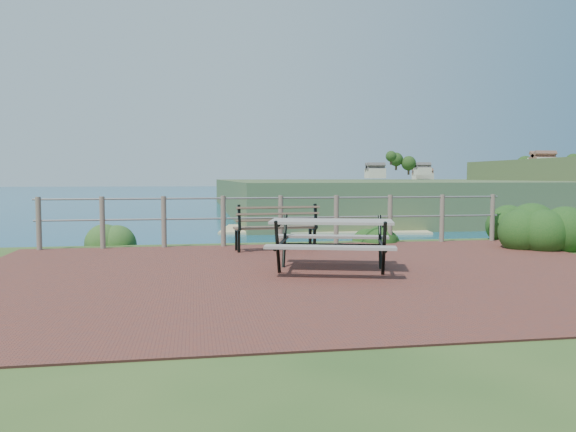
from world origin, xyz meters
The scene contains 9 objects.
ground centered at (0.00, 0.00, 0.00)m, with size 10.00×7.00×0.12m, color brown.
ocean centered at (0.00, 200.00, 0.00)m, with size 1200.00×1200.00×0.00m, color #157180.
safety_railing centered at (0.00, 3.35, 0.57)m, with size 9.40×0.10×1.00m.
picnic_table centered at (0.26, 0.15, 0.48)m, with size 1.89×1.48×0.74m.
park_bench centered at (-0.22, 2.57, 0.58)m, with size 1.58×0.51×0.88m.
shrub_right_front centered at (4.90, 2.06, 0.00)m, with size 1.28×1.28×1.82m, color #154415.
shrub_right_edge centered at (5.28, 3.69, 0.00)m, with size 1.05×1.05×1.50m, color #154415.
shrub_lip_west centered at (-3.42, 4.19, 0.00)m, with size 0.82×0.82×0.58m, color #275720.
shrub_lip_east centered at (2.24, 3.81, 0.00)m, with size 0.76×0.76×0.50m, color #154415.
Camera 1 is at (-1.70, -7.77, 1.39)m, focal length 35.00 mm.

